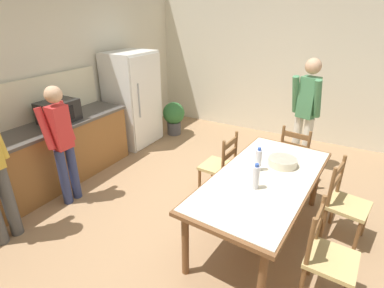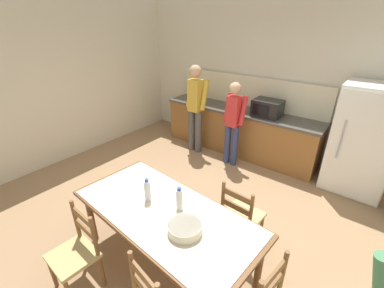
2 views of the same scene
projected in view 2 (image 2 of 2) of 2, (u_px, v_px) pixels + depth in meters
ground_plane at (201, 224)px, 3.49m from camera, size 8.32×8.32×0.00m
wall_back at (287, 83)px, 4.74m from camera, size 6.52×0.12×2.90m
wall_left at (57, 84)px, 4.65m from camera, size 0.12×5.20×2.90m
kitchen_counter at (238, 131)px, 5.26m from camera, size 3.19×0.66×0.91m
counter_splashback at (249, 91)px, 5.15m from camera, size 3.15×0.03×0.60m
refrigerator at (363, 141)px, 3.88m from camera, size 0.86×0.73×1.70m
microwave at (267, 108)px, 4.67m from camera, size 0.50×0.39×0.30m
dining_table at (165, 216)px, 2.66m from camera, size 2.11×1.10×0.75m
bottle_near_centre at (147, 190)px, 2.72m from camera, size 0.07×0.07×0.27m
bottle_off_centre at (179, 199)px, 2.59m from camera, size 0.07×0.07×0.27m
serving_bowl at (185, 228)px, 2.34m from camera, size 0.32×0.32×0.09m
chair_side_near_left at (76, 253)px, 2.52m from camera, size 0.44×0.42×0.91m
chair_side_far_right at (241, 216)px, 3.00m from camera, size 0.44×0.42×0.91m
person_at_sink at (195, 105)px, 5.04m from camera, size 0.44×0.30×1.76m
person_at_counter at (233, 120)px, 4.60m from camera, size 0.39×0.27×1.56m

